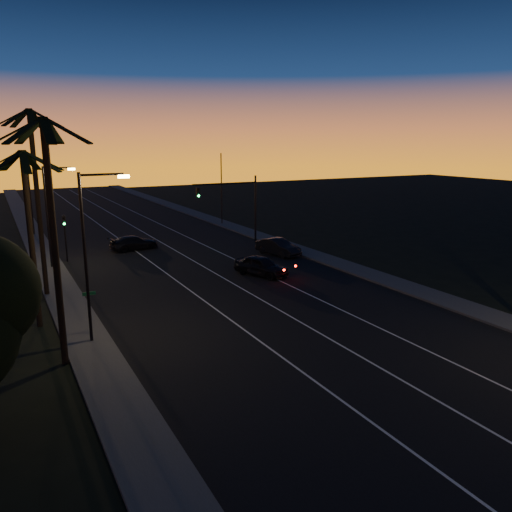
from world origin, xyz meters
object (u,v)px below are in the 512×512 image
signal_mast (235,198)px  right_car (278,247)px  lead_car (261,266)px  cross_car (134,243)px

signal_mast → right_car: size_ratio=1.43×
right_car → lead_car: bearing=-130.9°
right_car → cross_car: size_ratio=0.98×
right_car → cross_car: bearing=142.5°
signal_mast → cross_car: (-10.07, 2.10, -4.08)m
lead_car → right_car: (4.88, 5.63, -0.01)m
right_car → cross_car: (-11.33, 8.70, -0.08)m
signal_mast → lead_car: 13.37m
cross_car → right_car: bearing=-37.5°
lead_car → cross_car: bearing=114.3°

